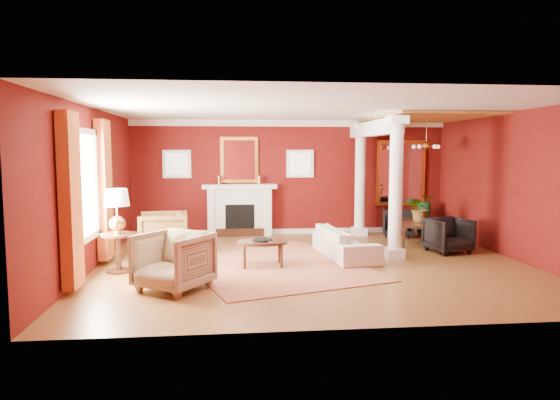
{
  "coord_description": "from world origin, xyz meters",
  "views": [
    {
      "loc": [
        -1.54,
        -9.17,
        2.13
      ],
      "look_at": [
        -0.55,
        0.67,
        1.15
      ],
      "focal_mm": 32.0,
      "sensor_mm": 36.0,
      "label": 1
    }
  ],
  "objects": [
    {
      "name": "sofa",
      "position": [
        0.75,
        0.51,
        0.4
      ],
      "size": [
        0.81,
        2.08,
        0.79
      ],
      "primitive_type": "imported",
      "rotation": [
        0.0,
        0.0,
        1.68
      ],
      "color": "beige",
      "rests_on": "ground"
    },
    {
      "name": "coffee_table",
      "position": [
        -0.96,
        -0.17,
        0.44
      ],
      "size": [
        0.95,
        0.95,
        0.48
      ],
      "rotation": [
        0.0,
        0.0,
        -0.19
      ],
      "color": "black",
      "rests_on": "ground"
    },
    {
      "name": "flank_window_right",
      "position": [
        0.25,
        3.46,
        1.8
      ],
      "size": [
        0.7,
        0.07,
        0.7
      ],
      "color": "white",
      "rests_on": "room_shell"
    },
    {
      "name": "green_urn",
      "position": [
        3.38,
        3.0,
        0.33
      ],
      "size": [
        0.35,
        0.35,
        0.84
      ],
      "color": "#143E20",
      "rests_on": "ground"
    },
    {
      "name": "chandelier",
      "position": [
        2.9,
        1.8,
        2.25
      ],
      "size": [
        0.6,
        0.62,
        0.75
      ],
      "color": "#C0823C",
      "rests_on": "room_shell"
    },
    {
      "name": "crown_trim",
      "position": [
        0.0,
        3.46,
        2.82
      ],
      "size": [
        8.0,
        0.08,
        0.16
      ],
      "primitive_type": "cube",
      "color": "white",
      "rests_on": "room_shell"
    },
    {
      "name": "left_window",
      "position": [
        -3.89,
        -0.6,
        1.42
      ],
      "size": [
        0.21,
        2.55,
        2.6
      ],
      "color": "white",
      "rests_on": "room_shell"
    },
    {
      "name": "column_front",
      "position": [
        1.7,
        0.3,
        1.43
      ],
      "size": [
        0.36,
        0.36,
        2.8
      ],
      "color": "white",
      "rests_on": "ground"
    },
    {
      "name": "base_trim",
      "position": [
        0.0,
        3.46,
        0.06
      ],
      "size": [
        8.0,
        0.08,
        0.12
      ],
      "primitive_type": "cube",
      "color": "white",
      "rests_on": "ground"
    },
    {
      "name": "dining_chair_near",
      "position": [
        3.01,
        0.74,
        0.4
      ],
      "size": [
        0.92,
        0.88,
        0.8
      ],
      "primitive_type": "imported",
      "rotation": [
        0.0,
        0.0,
        0.23
      ],
      "color": "black",
      "rests_on": "ground"
    },
    {
      "name": "room_shell",
      "position": [
        0.0,
        0.0,
        2.02
      ],
      "size": [
        8.04,
        7.04,
        2.92
      ],
      "color": "#5B100C",
      "rests_on": "ground"
    },
    {
      "name": "side_table",
      "position": [
        -3.5,
        -0.31,
        0.98
      ],
      "size": [
        0.59,
        0.59,
        1.47
      ],
      "rotation": [
        0.0,
        0.0,
        -0.06
      ],
      "color": "black",
      "rests_on": "ground"
    },
    {
      "name": "rug",
      "position": [
        -0.78,
        -0.01,
        0.01
      ],
      "size": [
        4.04,
        4.68,
        0.02
      ],
      "primitive_type": "cube",
      "rotation": [
        0.0,
        0.0,
        0.31
      ],
      "color": "maroon",
      "rests_on": "ground"
    },
    {
      "name": "fireplace",
      "position": [
        -1.3,
        3.32,
        0.65
      ],
      "size": [
        1.85,
        0.42,
        1.29
      ],
      "color": "white",
      "rests_on": "ground"
    },
    {
      "name": "coffee_book",
      "position": [
        -0.96,
        -0.19,
        0.6
      ],
      "size": [
        0.17,
        0.03,
        0.23
      ],
      "primitive_type": "imported",
      "rotation": [
        0.0,
        0.0,
        -0.09
      ],
      "color": "black",
      "rests_on": "coffee_table"
    },
    {
      "name": "dining_mirror",
      "position": [
        2.9,
        3.45,
        1.55
      ],
      "size": [
        1.3,
        0.07,
        1.7
      ],
      "color": "#EEB646",
      "rests_on": "room_shell"
    },
    {
      "name": "overmantel_mirror",
      "position": [
        -1.3,
        3.45,
        1.9
      ],
      "size": [
        0.95,
        0.07,
        1.15
      ],
      "color": "#EEB646",
      "rests_on": "fireplace"
    },
    {
      "name": "armchair_stripe",
      "position": [
        -2.41,
        -1.54,
        0.49
      ],
      "size": [
        1.29,
        1.28,
        0.98
      ],
      "primitive_type": "imported",
      "rotation": [
        0.0,
        0.0,
        -0.6
      ],
      "color": "tan",
      "rests_on": "ground"
    },
    {
      "name": "flank_window_left",
      "position": [
        -2.85,
        3.46,
        1.8
      ],
      "size": [
        0.7,
        0.07,
        0.7
      ],
      "color": "white",
      "rests_on": "room_shell"
    },
    {
      "name": "potted_plant",
      "position": [
        2.77,
        1.69,
        1.07
      ],
      "size": [
        0.58,
        0.64,
        0.48
      ],
      "primitive_type": "imported",
      "rotation": [
        0.0,
        0.0,
        0.04
      ],
      "color": "#26591E",
      "rests_on": "dining_table"
    },
    {
      "name": "armchair_leopard",
      "position": [
        -2.91,
        1.11,
        0.49
      ],
      "size": [
        0.97,
        1.02,
        0.97
      ],
      "primitive_type": "imported",
      "rotation": [
        0.0,
        0.0,
        -1.48
      ],
      "color": "black",
      "rests_on": "ground"
    },
    {
      "name": "ground",
      "position": [
        0.0,
        0.0,
        0.0
      ],
      "size": [
        8.0,
        8.0,
        0.0
      ],
      "primitive_type": "plane",
      "color": "brown",
      "rests_on": "ground"
    },
    {
      "name": "column_back",
      "position": [
        1.7,
        3.0,
        1.43
      ],
      "size": [
        0.36,
        0.36,
        2.8
      ],
      "color": "white",
      "rests_on": "ground"
    },
    {
      "name": "header_beam",
      "position": [
        1.7,
        1.9,
        2.62
      ],
      "size": [
        0.3,
        3.2,
        0.32
      ],
      "primitive_type": "cube",
      "color": "white",
      "rests_on": "column_front"
    },
    {
      "name": "dining_chair_far",
      "position": [
        2.64,
        2.81,
        0.39
      ],
      "size": [
        0.92,
        0.88,
        0.77
      ],
      "primitive_type": "imported",
      "rotation": [
        0.0,
        0.0,
        2.86
      ],
      "color": "black",
      "rests_on": "ground"
    },
    {
      "name": "dining_table",
      "position": [
        2.81,
        1.68,
        0.42
      ],
      "size": [
        1.05,
        1.58,
        0.83
      ],
      "primitive_type": "imported",
      "rotation": [
        0.0,
        0.0,
        1.18
      ],
      "color": "black",
      "rests_on": "ground"
    },
    {
      "name": "amber_ceiling",
      "position": [
        2.85,
        1.75,
        2.87
      ],
      "size": [
        2.3,
        3.4,
        0.04
      ],
      "primitive_type": "cube",
      "color": "#C48B39",
      "rests_on": "room_shell"
    }
  ]
}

